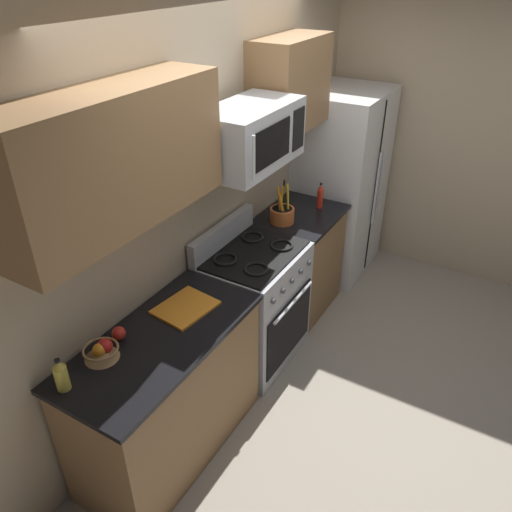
{
  "coord_description": "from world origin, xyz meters",
  "views": [
    {
      "loc": [
        -2.62,
        -0.9,
        2.76
      ],
      "look_at": [
        -0.17,
        0.53,
        1.03
      ],
      "focal_mm": 35.34,
      "sensor_mm": 36.0,
      "label": 1
    }
  ],
  "objects_px": {
    "fruit_basket": "(102,351)",
    "cutting_board": "(185,307)",
    "utensil_crock": "(282,214)",
    "apple_loose": "(119,333)",
    "refrigerator": "(341,184)",
    "range_oven": "(254,304)",
    "bottle_oil": "(61,375)",
    "microwave": "(250,135)",
    "bottle_hot_sauce": "(320,196)"
  },
  "relations": [
    {
      "from": "microwave",
      "to": "apple_loose",
      "type": "height_order",
      "value": "microwave"
    },
    {
      "from": "fruit_basket",
      "to": "apple_loose",
      "type": "bearing_deg",
      "value": 9.94
    },
    {
      "from": "range_oven",
      "to": "apple_loose",
      "type": "bearing_deg",
      "value": 170.84
    },
    {
      "from": "apple_loose",
      "to": "bottle_oil",
      "type": "height_order",
      "value": "bottle_oil"
    },
    {
      "from": "bottle_oil",
      "to": "microwave",
      "type": "bearing_deg",
      "value": -4.93
    },
    {
      "from": "fruit_basket",
      "to": "apple_loose",
      "type": "relative_size",
      "value": 2.44
    },
    {
      "from": "bottle_oil",
      "to": "range_oven",
      "type": "bearing_deg",
      "value": -5.85
    },
    {
      "from": "refrigerator",
      "to": "utensil_crock",
      "type": "relative_size",
      "value": 5.09
    },
    {
      "from": "fruit_basket",
      "to": "cutting_board",
      "type": "height_order",
      "value": "fruit_basket"
    },
    {
      "from": "apple_loose",
      "to": "cutting_board",
      "type": "xyz_separation_m",
      "value": [
        0.41,
        -0.15,
        -0.03
      ]
    },
    {
      "from": "refrigerator",
      "to": "fruit_basket",
      "type": "xyz_separation_m",
      "value": [
        -2.88,
        0.18,
        0.08
      ]
    },
    {
      "from": "microwave",
      "to": "bottle_hot_sauce",
      "type": "height_order",
      "value": "microwave"
    },
    {
      "from": "microwave",
      "to": "apple_loose",
      "type": "distance_m",
      "value": 1.43
    },
    {
      "from": "range_oven",
      "to": "bottle_oil",
      "type": "distance_m",
      "value": 1.66
    },
    {
      "from": "apple_loose",
      "to": "range_oven",
      "type": "bearing_deg",
      "value": -9.16
    },
    {
      "from": "fruit_basket",
      "to": "bottle_oil",
      "type": "bearing_deg",
      "value": 179.7
    },
    {
      "from": "bottle_oil",
      "to": "utensil_crock",
      "type": "bearing_deg",
      "value": -2.54
    },
    {
      "from": "cutting_board",
      "to": "bottle_oil",
      "type": "bearing_deg",
      "value": 171.56
    },
    {
      "from": "range_oven",
      "to": "microwave",
      "type": "distance_m",
      "value": 1.3
    },
    {
      "from": "utensil_crock",
      "to": "bottle_hot_sauce",
      "type": "bearing_deg",
      "value": -20.72
    },
    {
      "from": "apple_loose",
      "to": "bottle_hot_sauce",
      "type": "height_order",
      "value": "bottle_hot_sauce"
    },
    {
      "from": "microwave",
      "to": "bottle_oil",
      "type": "distance_m",
      "value": 1.75
    },
    {
      "from": "bottle_oil",
      "to": "cutting_board",
      "type": "bearing_deg",
      "value": -8.44
    },
    {
      "from": "bottle_hot_sauce",
      "to": "range_oven",
      "type": "bearing_deg",
      "value": 175.03
    },
    {
      "from": "range_oven",
      "to": "bottle_hot_sauce",
      "type": "height_order",
      "value": "bottle_hot_sauce"
    },
    {
      "from": "utensil_crock",
      "to": "apple_loose",
      "type": "height_order",
      "value": "utensil_crock"
    },
    {
      "from": "fruit_basket",
      "to": "cutting_board",
      "type": "xyz_separation_m",
      "value": [
        0.56,
        -0.12,
        -0.03
      ]
    },
    {
      "from": "microwave",
      "to": "bottle_oil",
      "type": "relative_size",
      "value": 4.02
    },
    {
      "from": "apple_loose",
      "to": "bottle_hot_sauce",
      "type": "distance_m",
      "value": 2.11
    },
    {
      "from": "refrigerator",
      "to": "apple_loose",
      "type": "relative_size",
      "value": 22.31
    },
    {
      "from": "cutting_board",
      "to": "bottle_oil",
      "type": "distance_m",
      "value": 0.83
    },
    {
      "from": "refrigerator",
      "to": "microwave",
      "type": "distance_m",
      "value": 1.82
    },
    {
      "from": "utensil_crock",
      "to": "apple_loose",
      "type": "xyz_separation_m",
      "value": [
        -1.7,
        0.12,
        -0.03
      ]
    },
    {
      "from": "refrigerator",
      "to": "microwave",
      "type": "relative_size",
      "value": 2.29
    },
    {
      "from": "apple_loose",
      "to": "bottle_oil",
      "type": "distance_m",
      "value": 0.42
    },
    {
      "from": "apple_loose",
      "to": "cutting_board",
      "type": "bearing_deg",
      "value": -19.85
    },
    {
      "from": "refrigerator",
      "to": "apple_loose",
      "type": "xyz_separation_m",
      "value": [
        -2.73,
        0.2,
        0.08
      ]
    },
    {
      "from": "cutting_board",
      "to": "bottle_hot_sauce",
      "type": "xyz_separation_m",
      "value": [
        1.69,
        -0.12,
        0.09
      ]
    },
    {
      "from": "range_oven",
      "to": "utensil_crock",
      "type": "xyz_separation_m",
      "value": [
        0.55,
        0.07,
        0.51
      ]
    },
    {
      "from": "range_oven",
      "to": "bottle_oil",
      "type": "height_order",
      "value": "bottle_oil"
    },
    {
      "from": "range_oven",
      "to": "fruit_basket",
      "type": "distance_m",
      "value": 1.4
    },
    {
      "from": "refrigerator",
      "to": "apple_loose",
      "type": "height_order",
      "value": "refrigerator"
    },
    {
      "from": "utensil_crock",
      "to": "bottle_oil",
      "type": "relative_size",
      "value": 1.81
    },
    {
      "from": "microwave",
      "to": "fruit_basket",
      "type": "bearing_deg",
      "value": 174.16
    },
    {
      "from": "utensil_crock",
      "to": "cutting_board",
      "type": "bearing_deg",
      "value": -178.77
    },
    {
      "from": "range_oven",
      "to": "microwave",
      "type": "bearing_deg",
      "value": 90.04
    },
    {
      "from": "fruit_basket",
      "to": "cutting_board",
      "type": "bearing_deg",
      "value": -12.12
    },
    {
      "from": "range_oven",
      "to": "refrigerator",
      "type": "height_order",
      "value": "refrigerator"
    },
    {
      "from": "bottle_hot_sauce",
      "to": "bottle_oil",
      "type": "xyz_separation_m",
      "value": [
        -2.51,
        0.24,
        -0.01
      ]
    },
    {
      "from": "microwave",
      "to": "bottle_hot_sauce",
      "type": "relative_size",
      "value": 3.46
    }
  ]
}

